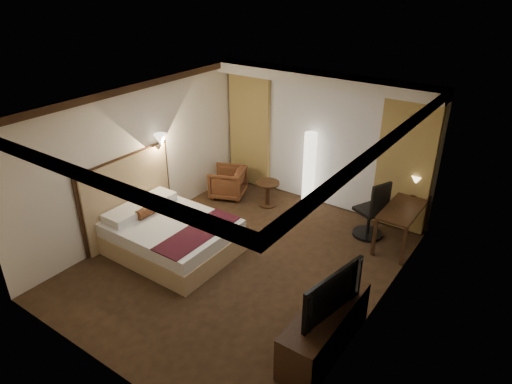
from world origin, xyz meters
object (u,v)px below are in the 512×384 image
Objects in this scene: side_table at (268,194)px; office_chair at (370,208)px; dresser at (325,329)px; television at (326,289)px; floor_lamp at (309,170)px; bed at (172,237)px; desk at (401,225)px; armchair at (228,181)px.

side_table is 2.17m from office_chair.
dresser is 0.63m from television.
side_table is 0.33× the size of floor_lamp.
side_table is (0.40, 2.35, -0.04)m from bed.
floor_lamp is (0.66, 0.49, 0.53)m from side_table.
office_chair is 1.03× the size of television.
bed is 3.54m from office_chair.
floor_lamp reaches higher than television.
office_chair reaches higher than desk.
television is (3.68, -2.72, 0.59)m from armchair.
office_chair is at bearing -15.08° from floor_lamp.
bed is 1.81× the size of office_chair.
bed is 3.99m from desk.
floor_lamp reaches higher than office_chair.
floor_lamp is at bearing 89.11° from armchair.
floor_lamp reaches higher than desk.
desk reaches higher than side_table.
television is (0.02, -2.99, 0.57)m from desk.
floor_lamp is at bearing 42.89° from television.
floor_lamp reaches higher than bed.
desk is (2.06, -0.35, -0.42)m from floor_lamp.
dresser is at bearing -89.04° from desk.
television is at bearing -9.08° from bed.
dresser is (0.05, -2.99, -0.06)m from desk.
television is (2.08, -3.34, 0.16)m from floor_lamp.
bed is 1.87× the size of television.
side_table is at bearing 134.19° from dresser.
dresser reaches higher than side_table.
television is at bearing -53.77° from office_chair.
floor_lamp is 1.21× the size of desk.
floor_lamp is 3.98m from dresser.
dresser reaches higher than bed.
office_chair is at bearing 22.37° from television.
television is (3.14, -0.50, 0.65)m from bed.
television is (0.59, -2.94, 0.38)m from office_chair.
office_chair is (2.55, 2.44, 0.27)m from bed.
desk is 0.60m from office_chair.
television reaches higher than bed.
bed is 3.07m from floor_lamp.
armchair reaches higher than bed.
dresser is at bearing -8.99° from bed.
television reaches higher than desk.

